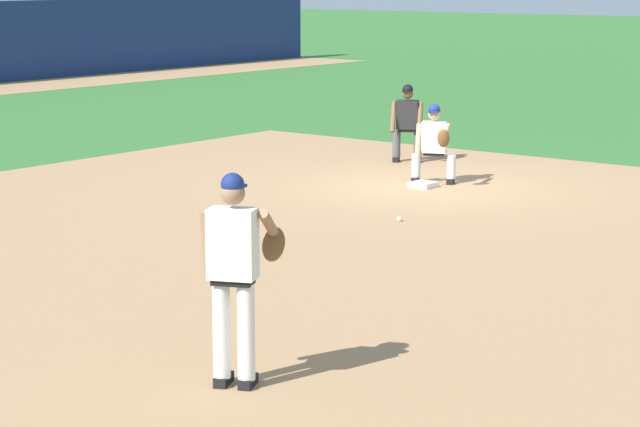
% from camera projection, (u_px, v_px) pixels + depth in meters
% --- Properties ---
extents(ground_plane, '(160.00, 160.00, 0.00)m').
position_uv_depth(ground_plane, '(423.00, 187.00, 20.63)').
color(ground_plane, '#336B2D').
extents(infield_dirt_patch, '(18.00, 18.00, 0.01)m').
position_uv_depth(infield_dirt_patch, '(359.00, 255.00, 15.65)').
color(infield_dirt_patch, '#A87F56').
rests_on(infield_dirt_patch, ground).
extents(first_base_bag, '(0.38, 0.38, 0.09)m').
position_uv_depth(first_base_bag, '(423.00, 185.00, 20.62)').
color(first_base_bag, white).
rests_on(first_base_bag, ground).
extents(baseball, '(0.07, 0.07, 0.07)m').
position_uv_depth(baseball, '(399.00, 219.00, 17.78)').
color(baseball, white).
rests_on(baseball, ground).
extents(pitcher, '(0.82, 0.59, 1.86)m').
position_uv_depth(pitcher, '(236.00, 266.00, 10.52)').
color(pitcher, black).
rests_on(pitcher, ground).
extents(first_baseman, '(0.84, 0.98, 1.34)m').
position_uv_depth(first_baseman, '(434.00, 141.00, 20.85)').
color(first_baseman, black).
rests_on(first_baseman, ground).
extents(umpire, '(0.61, 0.67, 1.46)m').
position_uv_depth(umpire, '(407.00, 120.00, 23.24)').
color(umpire, black).
rests_on(umpire, ground).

